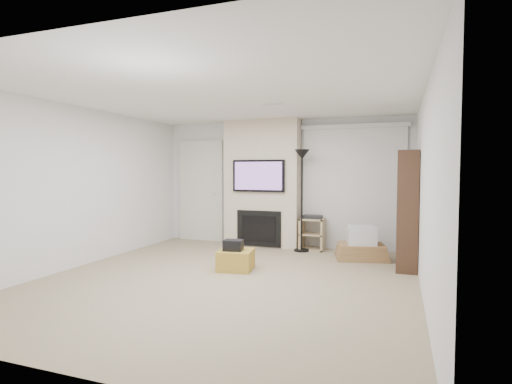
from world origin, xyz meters
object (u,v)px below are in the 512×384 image
(box_stack, at_px, (361,246))
(av_stand, at_px, (312,232))
(ottoman, at_px, (236,260))
(bookshelf, at_px, (407,210))
(floor_lamp, at_px, (302,171))

(box_stack, bearing_deg, av_stand, 152.59)
(ottoman, bearing_deg, av_stand, 67.42)
(box_stack, height_order, bookshelf, bookshelf)
(box_stack, distance_m, bookshelf, 1.08)
(ottoman, distance_m, av_stand, 2.05)
(floor_lamp, bearing_deg, ottoman, -110.05)
(floor_lamp, bearing_deg, av_stand, 48.70)
(floor_lamp, bearing_deg, bookshelf, -22.06)
(ottoman, bearing_deg, bookshelf, 21.51)
(floor_lamp, xyz_separation_m, bookshelf, (1.82, -0.74, -0.59))
(ottoman, distance_m, box_stack, 2.22)
(bookshelf, bearing_deg, box_stack, 148.58)
(ottoman, bearing_deg, floor_lamp, 69.95)
(floor_lamp, height_order, av_stand, floor_lamp)
(ottoman, xyz_separation_m, av_stand, (0.78, 1.88, 0.20))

